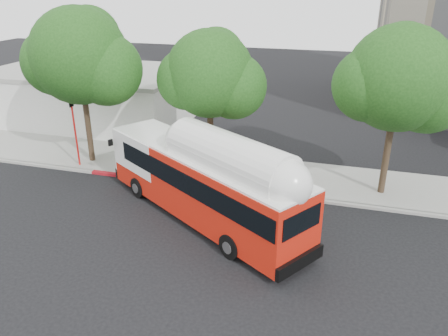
% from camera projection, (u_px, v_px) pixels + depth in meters
% --- Properties ---
extents(ground, '(120.00, 120.00, 0.00)m').
position_uv_depth(ground, '(193.00, 222.00, 21.54)').
color(ground, black).
rests_on(ground, ground).
extents(sidewalk, '(60.00, 5.00, 0.15)m').
position_uv_depth(sidewalk, '(229.00, 170.00, 27.25)').
color(sidewalk, gray).
rests_on(sidewalk, ground).
extents(curb_strip, '(60.00, 0.30, 0.15)m').
position_uv_depth(curb_strip, '(216.00, 188.00, 24.95)').
color(curb_strip, gray).
rests_on(curb_strip, ground).
extents(red_curb_segment, '(10.00, 0.32, 0.16)m').
position_uv_depth(red_curb_segment, '(168.00, 181.00, 25.71)').
color(red_curb_segment, maroon).
rests_on(red_curb_segment, ground).
extents(street_tree_left, '(6.67, 5.80, 9.74)m').
position_uv_depth(street_tree_left, '(87.00, 60.00, 26.00)').
color(street_tree_left, '#2D2116').
rests_on(street_tree_left, ground).
extents(street_tree_mid, '(5.75, 5.00, 8.62)m').
position_uv_depth(street_tree_mid, '(217.00, 78.00, 24.70)').
color(street_tree_mid, '#2D2116').
rests_on(street_tree_mid, ground).
extents(street_tree_right, '(6.21, 5.40, 9.18)m').
position_uv_depth(street_tree_right, '(407.00, 83.00, 21.83)').
color(street_tree_right, '#2D2116').
rests_on(street_tree_right, ground).
extents(low_commercial_bldg, '(16.20, 10.20, 4.25)m').
position_uv_depth(low_commercial_bldg, '(92.00, 95.00, 36.60)').
color(low_commercial_bldg, silver).
rests_on(low_commercial_bldg, ground).
extents(transit_bus, '(12.50, 9.24, 3.97)m').
position_uv_depth(transit_bus, '(203.00, 185.00, 21.19)').
color(transit_bus, red).
rests_on(transit_bus, ground).
extents(signal_pole, '(0.12, 0.40, 4.19)m').
position_uv_depth(signal_pole, '(76.00, 135.00, 27.07)').
color(signal_pole, red).
rests_on(signal_pole, ground).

